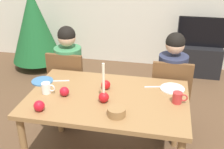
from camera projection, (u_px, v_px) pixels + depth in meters
name	position (u px, v px, depth m)	size (l,w,h in m)	color
dining_table	(107.00, 105.00, 2.47)	(1.40, 0.90, 0.75)	olive
chair_left	(69.00, 83.00, 3.18)	(0.40, 0.40, 0.90)	brown
chair_right	(170.00, 93.00, 2.97)	(0.40, 0.40, 0.90)	brown
person_left_child	(70.00, 77.00, 3.18)	(0.30, 0.30, 1.17)	#33384C
person_right_child	(171.00, 87.00, 2.97)	(0.30, 0.30, 1.17)	#33384C
tv_stand	(200.00, 60.00, 4.50)	(0.64, 0.40, 0.48)	black
tv	(204.00, 32.00, 4.29)	(0.79, 0.05, 0.46)	black
christmas_tree	(34.00, 26.00, 4.54)	(0.82, 0.82, 1.41)	brown
candle_centerpiece	(104.00, 95.00, 2.32)	(0.09, 0.09, 0.36)	red
plate_left	(42.00, 81.00, 2.69)	(0.21, 0.21, 0.01)	teal
plate_right	(172.00, 89.00, 2.55)	(0.22, 0.22, 0.01)	white
mug_left	(47.00, 88.00, 2.47)	(0.12, 0.08, 0.10)	white
mug_right	(178.00, 98.00, 2.32)	(0.13, 0.08, 0.10)	#B72D2D
fork_left	(60.00, 81.00, 2.69)	(0.18, 0.01, 0.01)	silver
fork_right	(154.00, 87.00, 2.58)	(0.18, 0.01, 0.01)	silver
bowl_walnuts	(117.00, 112.00, 2.15)	(0.14, 0.14, 0.07)	olive
apple_near_candle	(64.00, 91.00, 2.43)	(0.08, 0.08, 0.08)	#AF1523
apple_by_left_plate	(39.00, 106.00, 2.21)	(0.09, 0.09, 0.09)	red
apple_by_right_mug	(106.00, 85.00, 2.54)	(0.08, 0.08, 0.08)	red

